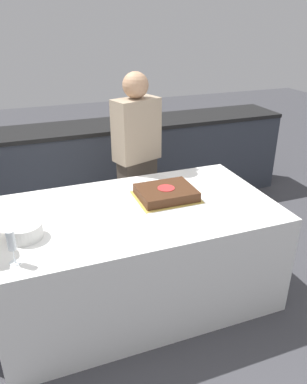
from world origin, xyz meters
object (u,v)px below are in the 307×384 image
wine_glass (11,242)px  person_cutting_cake (137,160)px  cake (166,193)px  plate_stack (24,231)px

wine_glass → person_cutting_cake: bearing=46.7°
cake → wine_glass: 1.15m
cake → wine_glass: bearing=-156.8°
wine_glass → person_cutting_cake: 1.54m
plate_stack → wine_glass: wine_glass is taller
cake → plate_stack: size_ratio=2.07×
plate_stack → person_cutting_cake: person_cutting_cake is taller
plate_stack → wine_glass: size_ratio=1.08×
cake → person_cutting_cake: (0.00, 0.67, 0.01)m
plate_stack → person_cutting_cake: (0.99, 0.87, 0.00)m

